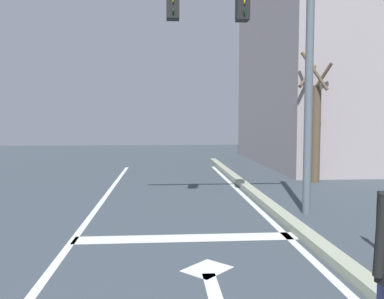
{
  "coord_description": "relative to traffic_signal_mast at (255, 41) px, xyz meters",
  "views": [
    {
      "loc": [
        1.26,
        0.12,
        1.89
      ],
      "look_at": [
        1.68,
        5.84,
        1.46
      ],
      "focal_mm": 37.5,
      "sensor_mm": 36.0,
      "label": 1
    }
  ],
  "objects": [
    {
      "name": "lane_arrow_head",
      "position": [
        -1.24,
        -2.84,
        -3.39
      ],
      "size": [
        0.71,
        0.71,
        0.01
      ],
      "primitive_type": "cube",
      "rotation": [
        0.0,
        0.0,
        0.79
      ],
      "color": "silver",
      "rests_on": "ground"
    },
    {
      "name": "roadside_tree",
      "position": [
        2.79,
        3.97,
        -1.72
      ],
      "size": [
        1.04,
        1.07,
        3.88
      ],
      "color": "brown",
      "rests_on": "ground"
    },
    {
      "name": "lane_line_center",
      "position": [
        -3.2,
        -1.87,
        -3.39
      ],
      "size": [
        0.12,
        20.0,
        0.01
      ],
      "primitive_type": "cube",
      "color": "silver",
      "rests_on": "ground"
    },
    {
      "name": "traffic_signal_mast",
      "position": [
        0.0,
        0.0,
        0.0
      ],
      "size": [
        4.08,
        0.34,
        4.82
      ],
      "color": "#525D65",
      "rests_on": "ground"
    },
    {
      "name": "curb_strip",
      "position": [
        0.46,
        -1.87,
        -3.33
      ],
      "size": [
        0.24,
        24.0,
        0.14
      ],
      "primitive_type": "cube",
      "color": "#9CA38D",
      "rests_on": "ground"
    },
    {
      "name": "lane_line_curbside",
      "position": [
        0.21,
        -1.87,
        -3.39
      ],
      "size": [
        0.12,
        20.0,
        0.01
      ],
      "primitive_type": "cube",
      "color": "silver",
      "rests_on": "ground"
    },
    {
      "name": "building_block",
      "position": [
        6.94,
        9.19,
        1.0
      ],
      "size": [
        9.16,
        9.62,
        8.8
      ],
      "primitive_type": "cube",
      "color": "gray",
      "rests_on": "ground"
    },
    {
      "name": "stop_bar",
      "position": [
        -1.42,
        -1.5,
        -3.39
      ],
      "size": [
        3.56,
        0.4,
        0.01
      ],
      "primitive_type": "cube",
      "color": "silver",
      "rests_on": "ground"
    },
    {
      "name": "lane_arrow_stem",
      "position": [
        -1.24,
        -3.69,
        -3.39
      ],
      "size": [
        0.16,
        1.4,
        0.01
      ],
      "primitive_type": "cube",
      "color": "silver",
      "rests_on": "ground"
    }
  ]
}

